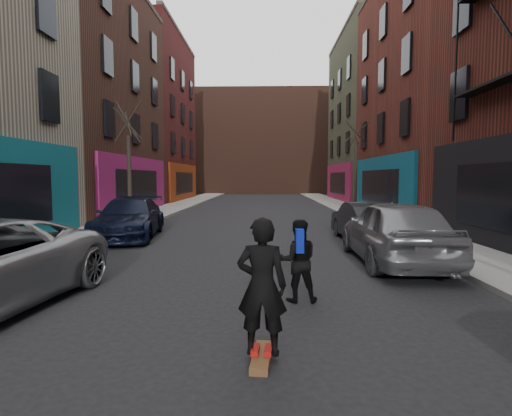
# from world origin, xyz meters

# --- Properties ---
(sidewalk_left) EXTENTS (2.50, 84.00, 0.13)m
(sidewalk_left) POSITION_xyz_m (-6.25, 30.00, 0.07)
(sidewalk_left) COLOR gray
(sidewalk_left) RESTS_ON ground
(sidewalk_right) EXTENTS (2.50, 84.00, 0.13)m
(sidewalk_right) POSITION_xyz_m (6.25, 30.00, 0.07)
(sidewalk_right) COLOR gray
(sidewalk_right) RESTS_ON ground
(building_far) EXTENTS (40.00, 10.00, 14.00)m
(building_far) POSITION_xyz_m (0.00, 56.00, 7.00)
(building_far) COLOR #47281E
(building_far) RESTS_ON ground
(tree_left_far) EXTENTS (2.00, 2.00, 6.50)m
(tree_left_far) POSITION_xyz_m (-6.20, 18.00, 3.38)
(tree_left_far) COLOR black
(tree_left_far) RESTS_ON sidewalk_left
(tree_right_far) EXTENTS (2.00, 2.00, 6.80)m
(tree_right_far) POSITION_xyz_m (6.20, 24.00, 3.53)
(tree_right_far) COLOR black
(tree_right_far) RESTS_ON sidewalk_right
(parked_left_end) EXTENTS (2.75, 5.39, 1.50)m
(parked_left_end) POSITION_xyz_m (-4.60, 13.25, 0.75)
(parked_left_end) COLOR black
(parked_left_end) RESTS_ON ground
(parked_right_far) EXTENTS (2.08, 5.08, 1.72)m
(parked_right_far) POSITION_xyz_m (3.90, 9.00, 0.86)
(parked_right_far) COLOR gray
(parked_right_far) RESTS_ON ground
(parked_right_end) EXTENTS (1.70, 4.34, 1.41)m
(parked_right_end) POSITION_xyz_m (4.00, 12.60, 0.70)
(parked_right_end) COLOR black
(parked_right_end) RESTS_ON ground
(skateboard) EXTENTS (0.29, 0.82, 0.10)m
(skateboard) POSITION_xyz_m (0.47, 3.29, 0.05)
(skateboard) COLOR brown
(skateboard) RESTS_ON ground
(skateboarder) EXTENTS (0.65, 0.46, 1.70)m
(skateboarder) POSITION_xyz_m (0.47, 3.29, 0.95)
(skateboarder) COLOR black
(skateboarder) RESTS_ON skateboard
(pedestrian) EXTENTS (0.75, 0.63, 1.51)m
(pedestrian) POSITION_xyz_m (1.11, 5.70, 0.77)
(pedestrian) COLOR black
(pedestrian) RESTS_ON ground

